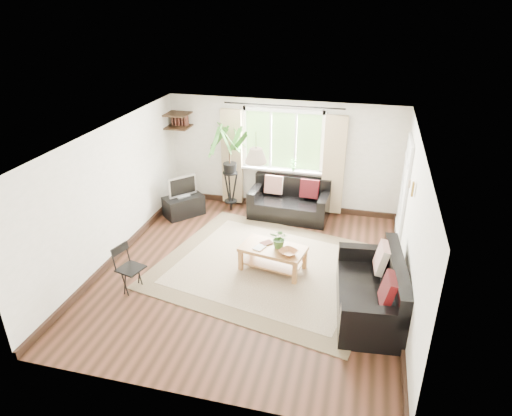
% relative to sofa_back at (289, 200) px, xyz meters
% --- Properties ---
extents(floor, '(5.50, 5.50, 0.00)m').
position_rel_sofa_back_xyz_m(floor, '(-0.25, -2.28, -0.39)').
color(floor, black).
rests_on(floor, ground).
extents(ceiling, '(5.50, 5.50, 0.00)m').
position_rel_sofa_back_xyz_m(ceiling, '(-0.25, -2.28, 2.01)').
color(ceiling, white).
rests_on(ceiling, floor).
extents(wall_back, '(5.00, 0.02, 2.40)m').
position_rel_sofa_back_xyz_m(wall_back, '(-0.25, 0.47, 0.81)').
color(wall_back, beige).
rests_on(wall_back, floor).
extents(wall_front, '(5.00, 0.02, 2.40)m').
position_rel_sofa_back_xyz_m(wall_front, '(-0.25, -5.03, 0.81)').
color(wall_front, beige).
rests_on(wall_front, floor).
extents(wall_left, '(0.02, 5.50, 2.40)m').
position_rel_sofa_back_xyz_m(wall_left, '(-2.75, -2.28, 0.81)').
color(wall_left, beige).
rests_on(wall_left, floor).
extents(wall_right, '(0.02, 5.50, 2.40)m').
position_rel_sofa_back_xyz_m(wall_right, '(2.25, -2.28, 0.81)').
color(wall_right, beige).
rests_on(wall_right, floor).
extents(rug, '(4.26, 3.85, 0.02)m').
position_rel_sofa_back_xyz_m(rug, '(0.03, -2.06, -0.38)').
color(rug, beige).
rests_on(rug, floor).
extents(window, '(2.50, 0.16, 2.16)m').
position_rel_sofa_back_xyz_m(window, '(-0.25, 0.43, 1.16)').
color(window, white).
rests_on(window, wall_back).
extents(door, '(0.06, 0.96, 2.06)m').
position_rel_sofa_back_xyz_m(door, '(2.22, -0.58, 0.61)').
color(door, silver).
rests_on(door, wall_right).
extents(corner_shelf, '(0.50, 0.50, 0.34)m').
position_rel_sofa_back_xyz_m(corner_shelf, '(-2.50, 0.22, 1.50)').
color(corner_shelf, black).
rests_on(corner_shelf, wall_back).
extents(pendant_lamp, '(0.36, 0.36, 0.54)m').
position_rel_sofa_back_xyz_m(pendant_lamp, '(-0.25, -1.88, 1.66)').
color(pendant_lamp, beige).
rests_on(pendant_lamp, ceiling).
extents(wall_sconce, '(0.12, 0.12, 0.28)m').
position_rel_sofa_back_xyz_m(wall_sconce, '(2.18, -1.98, 1.35)').
color(wall_sconce, beige).
rests_on(wall_sconce, wall_right).
extents(sofa_back, '(1.69, 0.91, 0.77)m').
position_rel_sofa_back_xyz_m(sofa_back, '(0.00, 0.00, 0.00)').
color(sofa_back, black).
rests_on(sofa_back, floor).
extents(sofa_right, '(1.90, 1.08, 0.85)m').
position_rel_sofa_back_xyz_m(sofa_right, '(1.73, -2.86, 0.04)').
color(sofa_right, black).
rests_on(sofa_right, floor).
extents(coffee_table, '(1.18, 0.79, 0.45)m').
position_rel_sofa_back_xyz_m(coffee_table, '(0.10, -2.09, -0.16)').
color(coffee_table, '#935A30').
rests_on(coffee_table, floor).
extents(table_plant, '(0.35, 0.32, 0.35)m').
position_rel_sofa_back_xyz_m(table_plant, '(0.21, -2.06, 0.23)').
color(table_plant, '#375E25').
rests_on(table_plant, coffee_table).
extents(bowl, '(0.40, 0.40, 0.07)m').
position_rel_sofa_back_xyz_m(bowl, '(0.40, -2.25, 0.10)').
color(bowl, '#A46538').
rests_on(bowl, coffee_table).
extents(book_a, '(0.22, 0.25, 0.02)m').
position_rel_sofa_back_xyz_m(book_a, '(-0.19, -2.14, 0.07)').
color(book_a, white).
rests_on(book_a, coffee_table).
extents(book_b, '(0.25, 0.25, 0.02)m').
position_rel_sofa_back_xyz_m(book_b, '(-0.09, -1.94, 0.07)').
color(book_b, '#532B21').
rests_on(book_b, coffee_table).
extents(tv_stand, '(0.88, 0.92, 0.44)m').
position_rel_sofa_back_xyz_m(tv_stand, '(-2.21, -0.46, -0.17)').
color(tv_stand, black).
rests_on(tv_stand, floor).
extents(tv, '(0.57, 0.61, 0.48)m').
position_rel_sofa_back_xyz_m(tv, '(-2.21, -0.46, 0.29)').
color(tv, '#A5A5AA').
rests_on(tv, tv_stand).
extents(palm_stand, '(0.95, 0.95, 1.93)m').
position_rel_sofa_back_xyz_m(palm_stand, '(-1.31, 0.04, 0.58)').
color(palm_stand, black).
rests_on(palm_stand, floor).
extents(folding_chair, '(0.49, 0.49, 0.78)m').
position_rel_sofa_back_xyz_m(folding_chair, '(-1.97, -3.22, 0.00)').
color(folding_chair, black).
rests_on(folding_chair, floor).
extents(sill_plant, '(0.14, 0.10, 0.27)m').
position_rel_sofa_back_xyz_m(sill_plant, '(-0.00, 0.35, 0.68)').
color(sill_plant, '#2D6023').
rests_on(sill_plant, window).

